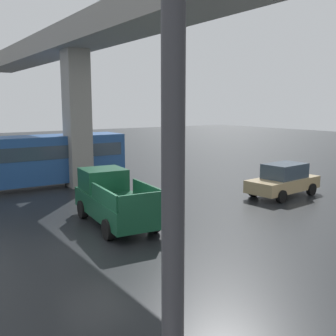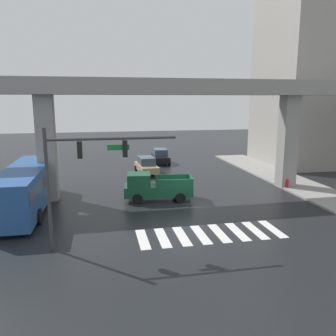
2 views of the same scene
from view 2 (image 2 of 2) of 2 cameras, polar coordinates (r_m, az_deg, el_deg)
ground_plane at (r=25.08m, az=2.94°, el=-6.12°), size 120.00×120.00×0.00m
crosswalk_stripes at (r=19.98m, az=7.02°, el=-10.80°), size 8.25×2.80×0.01m
elevated_overpass at (r=27.22m, az=1.31°, el=12.06°), size 58.81×2.49×9.06m
office_building at (r=44.91m, az=23.57°, el=20.20°), size 10.84×10.42×30.30m
sidewalk_east at (r=31.38m, az=22.28°, el=-3.26°), size 4.00×36.00×0.15m
pickup_truck at (r=25.98m, az=-2.31°, el=-3.23°), size 5.27×2.49×2.08m
city_bus at (r=25.36m, az=-22.51°, el=-2.75°), size 2.93×10.84×2.99m
sedan_black at (r=41.19m, az=-1.28°, el=1.99°), size 2.10×4.37×1.72m
sedan_tan at (r=35.40m, az=-3.59°, el=0.44°), size 2.21×4.42×1.72m
traffic_signal_mast at (r=17.44m, az=-13.96°, el=0.71°), size 6.49×0.32×6.20m
fire_hydrant at (r=30.98m, az=19.20°, el=-2.54°), size 0.24×0.24×0.85m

